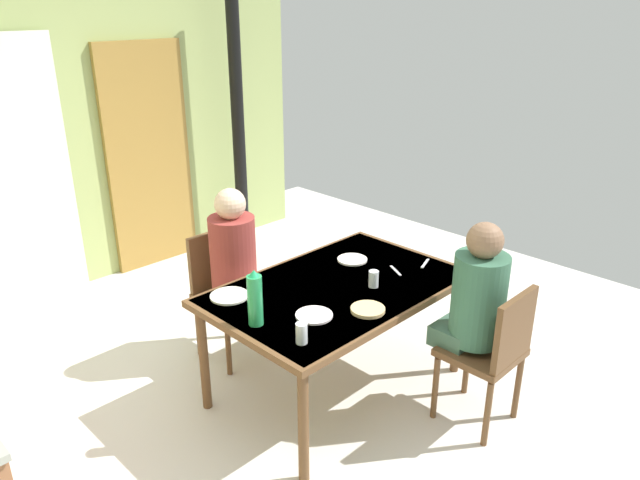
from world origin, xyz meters
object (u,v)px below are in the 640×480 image
chair_far_diner (224,287)px  person_near_diner (476,296)px  dining_table (338,295)px  water_bottle_green_near (255,299)px  person_far_diner (234,254)px  chair_near_diner (493,350)px

chair_far_diner → person_near_diner: size_ratio=1.13×
person_near_diner → dining_table: bearing=117.2°
water_bottle_green_near → dining_table: bearing=0.5°
person_near_diner → person_far_diner: bearing=112.4°
chair_far_diner → person_far_diner: (-0.00, -0.14, 0.28)m
person_near_diner → person_far_diner: 1.54m
chair_near_diner → person_far_diner: person_far_diner is taller
person_far_diner → water_bottle_green_near: size_ratio=2.47×
person_near_diner → water_bottle_green_near: size_ratio=2.47×
chair_near_diner → chair_far_diner: bearing=109.1°
person_far_diner → water_bottle_green_near: 0.83m
chair_far_diner → person_far_diner: bearing=90.0°
chair_near_diner → person_far_diner: size_ratio=1.13×
person_far_diner → water_bottle_green_near: person_far_diner is taller
chair_near_diner → person_far_diner: (-0.59, 1.56, 0.28)m
chair_far_diner → person_near_diner: (0.59, -1.56, 0.28)m
person_far_diner → water_bottle_green_near: bearing=60.2°
dining_table → water_bottle_green_near: 0.67m
dining_table → person_near_diner: (0.37, -0.71, 0.12)m
chair_near_diner → dining_table: bearing=113.3°
chair_near_diner → chair_far_diner: same height
water_bottle_green_near → chair_far_diner: bearing=64.3°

